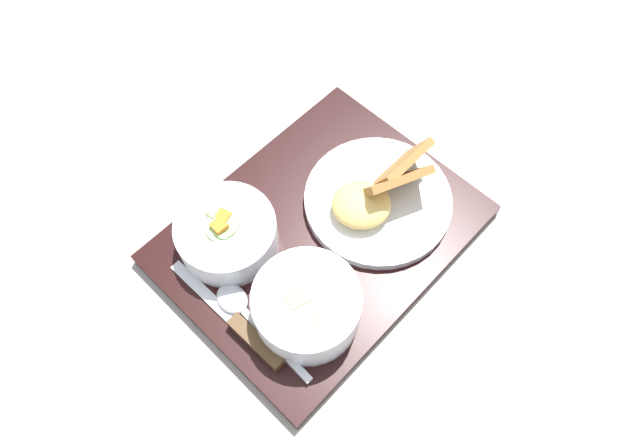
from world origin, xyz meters
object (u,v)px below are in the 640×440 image
(bowl_salad, at_px, (227,233))
(knife, at_px, (248,334))
(bowl_soup, at_px, (307,305))
(spoon, at_px, (247,314))
(plate_main, at_px, (378,197))

(bowl_salad, xyz_separation_m, knife, (-0.06, -0.11, -0.02))
(bowl_soup, bearing_deg, spoon, 139.45)
(bowl_salad, relative_size, bowl_soup, 1.00)
(bowl_soup, distance_m, knife, 0.08)
(bowl_salad, xyz_separation_m, spoon, (-0.04, -0.09, -0.02))
(spoon, bearing_deg, bowl_soup, -132.68)
(plate_main, height_order, knife, plate_main)
(bowl_soup, bearing_deg, knife, 158.92)
(knife, bearing_deg, spoon, -39.97)
(bowl_salad, xyz_separation_m, plate_main, (0.18, -0.08, -0.01))
(bowl_salad, distance_m, spoon, 0.10)
(plate_main, bearing_deg, knife, -173.32)
(bowl_soup, xyz_separation_m, plate_main, (0.17, 0.05, -0.02))
(plate_main, bearing_deg, bowl_soup, -162.29)
(bowl_salad, relative_size, plate_main, 0.65)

